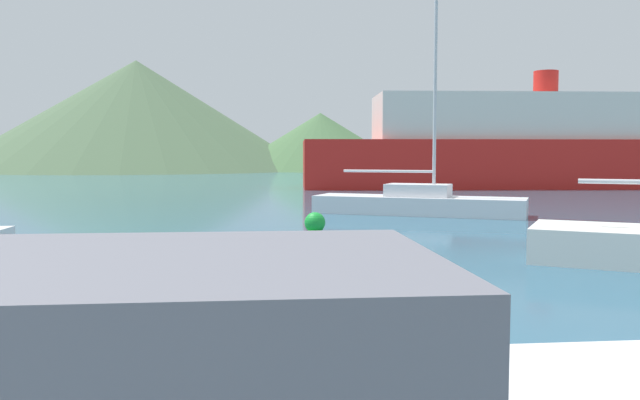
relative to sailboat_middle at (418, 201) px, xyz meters
name	(u,v)px	position (x,y,z in m)	size (l,w,h in m)	color
sailboat_middle	(418,201)	(0.00, 0.00, 0.00)	(7.67, 3.12, 11.48)	silver
ferry_distant	(544,147)	(7.67, 21.12, 2.20)	(32.64, 13.35, 7.69)	red
buoy_marker	(315,232)	(-2.12, -8.47, -0.15)	(0.69, 0.69, 0.80)	green
hill_west	(137,115)	(-43.40, 64.46, 7.65)	(52.38, 52.38, 16.26)	#4C6647
hill_central	(320,142)	(-16.21, 67.97, 3.72)	(27.63, 27.63, 8.41)	#476B42
hill_east	(499,134)	(9.64, 72.12, 4.78)	(27.15, 27.15, 10.51)	#3D6038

